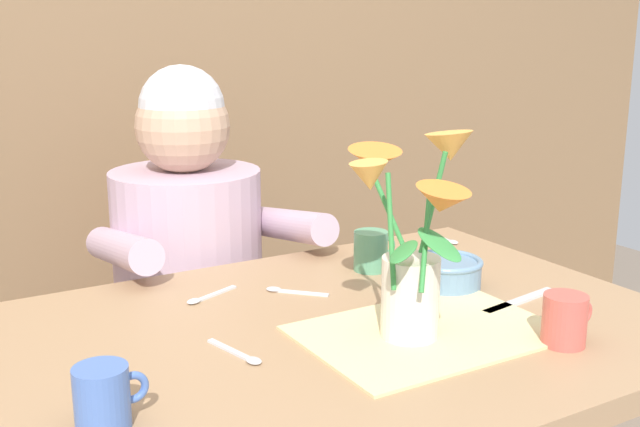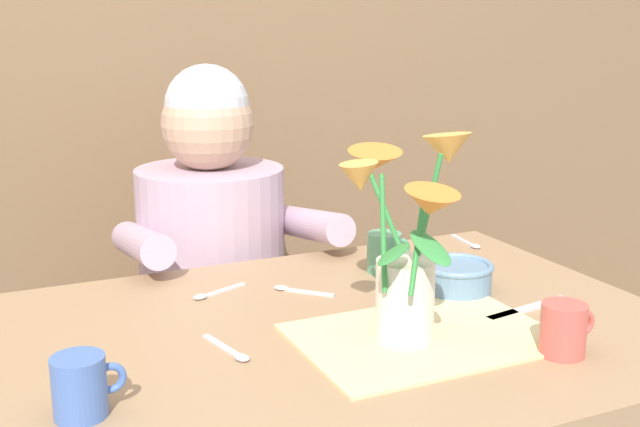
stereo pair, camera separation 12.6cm
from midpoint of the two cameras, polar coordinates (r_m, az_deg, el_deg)
name	(u,v)px [view 2 (the right image)]	position (r m, az deg, el deg)	size (l,w,h in m)	color
wood_panel_backdrop	(153,12)	(2.15, -10.59, 14.42)	(4.00, 0.10, 2.50)	brown
dining_table	(315,386)	(1.30, 2.47, -12.64)	(1.20, 0.80, 0.74)	#9E7A56
seated_person	(215,308)	(1.86, -5.88, -6.99)	(0.45, 0.47, 1.14)	#4C4C56
striped_placemat	(424,336)	(1.25, 10.62, -8.98)	(0.40, 0.28, 0.01)	beige
flower_vase	(406,244)	(1.18, 9.42, -2.31)	(0.24, 0.29, 0.32)	silver
ceramic_bowl	(456,276)	(1.45, 12.49, -4.56)	(0.14, 0.14, 0.06)	#6689A8
dinner_knife	(528,308)	(1.41, 17.65, -6.73)	(0.19, 0.02, 0.01)	silver
coffee_cup	(564,329)	(1.23, 20.44, -8.07)	(0.09, 0.07, 0.08)	#CC564C
ceramic_mug	(81,386)	(1.01, -13.84, -12.37)	(0.09, 0.07, 0.08)	#476BB7
tea_cup	(385,252)	(1.54, 7.15, -2.90)	(0.09, 0.07, 0.08)	#569970
spoon_0	(233,352)	(1.17, -3.38, -10.26)	(0.04, 0.12, 0.01)	silver
spoon_1	(294,290)	(1.43, 0.60, -5.70)	(0.09, 0.10, 0.01)	silver
spoon_2	(211,294)	(1.41, -5.51, -5.96)	(0.12, 0.06, 0.01)	silver
spoon_3	(470,243)	(1.77, 13.00, -2.20)	(0.03, 0.12, 0.01)	silver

